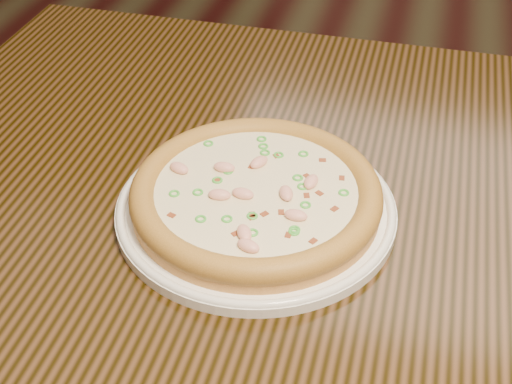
# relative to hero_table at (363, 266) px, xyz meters

# --- Properties ---
(hero_table) EXTENTS (1.20, 0.80, 0.75)m
(hero_table) POSITION_rel_hero_table_xyz_m (0.00, 0.00, 0.00)
(hero_table) COLOR black
(hero_table) RESTS_ON ground
(plate) EXTENTS (0.30, 0.30, 0.02)m
(plate) POSITION_rel_hero_table_xyz_m (-0.12, -0.05, 0.11)
(plate) COLOR white
(plate) RESTS_ON hero_table
(pizza) EXTENTS (0.27, 0.27, 0.03)m
(pizza) POSITION_rel_hero_table_xyz_m (-0.12, -0.05, 0.13)
(pizza) COLOR tan
(pizza) RESTS_ON plate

